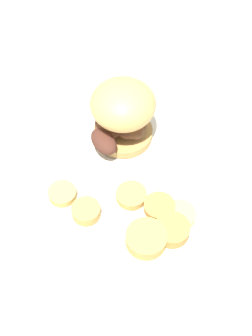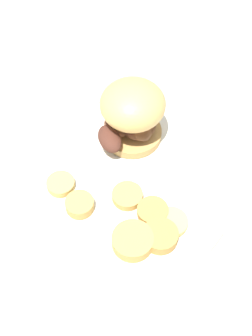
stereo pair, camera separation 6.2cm
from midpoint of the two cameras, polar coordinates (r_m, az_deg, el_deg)
name	(u,v)px [view 2 (the right image)]	position (r m, az deg, el deg)	size (l,w,h in m)	color
ground_plane	(126,188)	(0.66, 2.69, -2.59)	(4.00, 4.00, 0.00)	#B2A899
dinner_plate	(126,183)	(0.65, 2.73, -1.99)	(0.30, 0.30, 0.02)	white
sandwich	(131,114)	(0.65, 3.41, 6.40)	(0.09, 0.10, 0.10)	tan
potato_round_0	(160,236)	(0.59, 7.24, -8.46)	(0.04, 0.04, 0.02)	#BC8942
potato_round_1	(61,184)	(0.63, -5.21, -2.16)	(0.04, 0.04, 0.01)	tan
potato_round_2	(153,211)	(0.61, 6.18, -5.48)	(0.04, 0.04, 0.01)	#BC8942
potato_round_3	(172,222)	(0.61, 8.52, -6.77)	(0.04, 0.04, 0.01)	#DBB766
potato_round_4	(133,241)	(0.58, 3.88, -9.06)	(0.05, 0.05, 0.02)	tan
potato_round_5	(127,196)	(0.62, 3.03, -3.61)	(0.04, 0.04, 0.01)	tan
potato_round_6	(80,205)	(0.61, -2.79, -4.69)	(0.04, 0.04, 0.01)	tan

